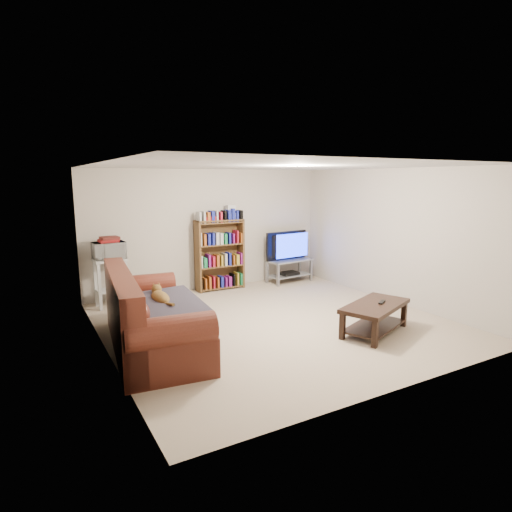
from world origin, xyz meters
TOP-DOWN VIEW (x-y plane):
  - floor at (0.00, 0.00)m, footprint 5.00×5.00m
  - ceiling at (0.00, 0.00)m, footprint 5.00×5.00m
  - wall_back at (0.00, 2.50)m, footprint 5.00×0.00m
  - wall_front at (0.00, -2.50)m, footprint 5.00×0.00m
  - wall_left at (-2.50, 0.00)m, footprint 0.00×5.00m
  - wall_right at (2.50, 0.00)m, footprint 0.00×5.00m
  - sofa at (-2.00, -0.06)m, footprint 1.31×2.52m
  - blanket at (-1.83, -0.24)m, footprint 0.98×1.24m
  - cat at (-1.80, -0.02)m, footprint 0.34×0.69m
  - coffee_table at (1.04, -1.10)m, footprint 1.33×1.00m
  - remote at (1.16, -1.11)m, footprint 0.20×0.15m
  - tv_stand at (1.69, 2.12)m, footprint 1.02×0.54m
  - television at (1.69, 2.12)m, footprint 1.06×0.25m
  - dvd_player at (1.69, 2.12)m, footprint 0.42×0.31m
  - bookshelf at (0.12, 2.29)m, footprint 0.98×0.31m
  - shelf_clutter at (0.22, 2.30)m, footprint 0.72×0.22m
  - microwave_stand at (-2.04, 2.11)m, footprint 0.55×0.42m
  - microwave at (-2.04, 2.11)m, footprint 0.54×0.39m
  - game_boxes at (-2.04, 2.11)m, footprint 0.32×0.29m

SIDE VIEW (x-z plane):
  - floor at x=0.00m, z-range 0.00..0.00m
  - dvd_player at x=1.69m, z-range 0.16..0.22m
  - coffee_table at x=1.04m, z-range 0.09..0.52m
  - tv_stand at x=1.69m, z-range 0.09..0.58m
  - sofa at x=-2.00m, z-range -0.16..0.87m
  - remote at x=1.16m, z-range 0.43..0.46m
  - microwave_stand at x=-2.04m, z-range 0.12..0.97m
  - blanket at x=-1.83m, z-range 0.49..0.69m
  - cat at x=-1.80m, z-range 0.55..0.75m
  - bookshelf at x=0.12m, z-range 0.02..1.44m
  - television at x=1.69m, z-range 0.49..1.10m
  - microwave at x=-2.04m, z-range 0.85..1.14m
  - game_boxes at x=-2.04m, z-range 1.14..1.19m
  - wall_back at x=0.00m, z-range -1.30..3.70m
  - wall_front at x=0.00m, z-range -1.30..3.70m
  - wall_left at x=-2.50m, z-range -1.30..3.70m
  - wall_right at x=2.50m, z-range -1.30..3.70m
  - shelf_clutter at x=0.22m, z-range 1.38..1.66m
  - ceiling at x=0.00m, z-range 2.40..2.40m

